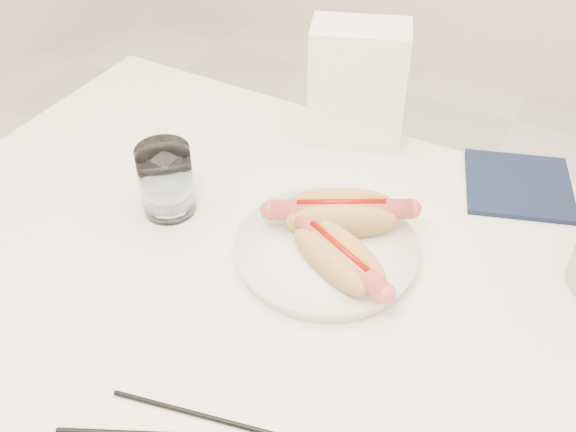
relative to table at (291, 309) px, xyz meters
The scene contains 8 objects.
table is the anchor object (origin of this frame).
plate 0.10m from the table, 70.80° to the left, with size 0.25×0.25×0.02m, color white.
hotdog_left 0.15m from the table, 79.15° to the left, with size 0.19×0.14×0.05m.
hotdog_right 0.12m from the table, 27.96° to the left, with size 0.17×0.12×0.05m.
water_glass 0.26m from the table, 169.99° to the left, with size 0.08×0.08×0.11m, color silver.
chopstick_near 0.25m from the table, 88.65° to the right, with size 0.01×0.01×0.20m, color black.
napkin_box 0.39m from the table, 101.13° to the left, with size 0.16×0.09×0.21m, color white.
navy_napkin 0.42m from the table, 58.18° to the left, with size 0.16×0.16×0.01m, color #101833.
Camera 1 is at (0.31, -0.56, 1.42)m, focal length 42.39 mm.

